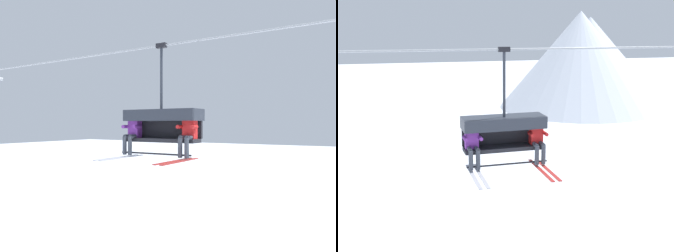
# 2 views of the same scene
# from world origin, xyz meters

# --- Properties ---
(mountain_peak_west) EXTENTS (17.97, 17.97, 10.73)m
(mountain_peak_west) POSITION_xyz_m (18.69, 33.26, 5.36)
(mountain_peak_west) COLOR silver
(mountain_peak_west) RESTS_ON ground_plane
(mountain_peak_central) EXTENTS (18.66, 18.66, 10.37)m
(mountain_peak_central) POSITION_xyz_m (25.43, 44.55, 5.18)
(mountain_peak_central) COLOR silver
(mountain_peak_central) RESTS_ON ground_plane
(lift_cable) EXTENTS (20.32, 0.05, 0.05)m
(lift_cable) POSITION_xyz_m (0.49, -0.80, 8.46)
(lift_cable) COLOR #9EA3A8
(chairlift_chair) EXTENTS (2.10, 0.74, 2.87)m
(chairlift_chair) POSITION_xyz_m (0.77, -0.73, 6.52)
(chairlift_chair) COLOR #232328
(skier_purple) EXTENTS (0.46, 1.70, 1.23)m
(skier_purple) POSITION_xyz_m (-0.07, -0.95, 6.22)
(skier_purple) COLOR purple
(skier_red) EXTENTS (0.46, 1.70, 1.23)m
(skier_red) POSITION_xyz_m (1.61, -0.95, 6.22)
(skier_red) COLOR red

